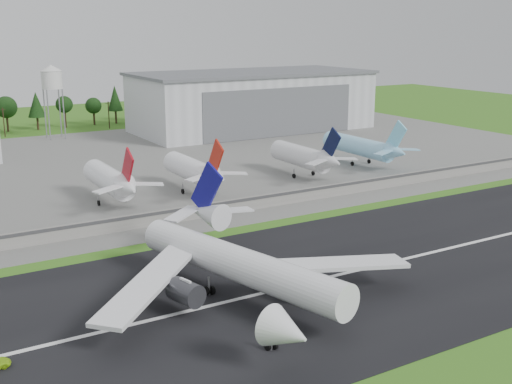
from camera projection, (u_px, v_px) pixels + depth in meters
ground at (363, 298)px, 107.13m from camera, size 600.00×600.00×0.00m
runway at (327, 278)px, 115.44m from camera, size 320.00×60.00×0.10m
runway_centerline at (327, 278)px, 115.43m from camera, size 220.00×1.00×0.02m
apron at (122, 167)px, 207.07m from camera, size 320.00×150.00×0.10m
blast_fence at (213, 209)px, 152.48m from camera, size 240.00×0.61×3.50m
hangar_east at (252, 101)px, 278.33m from camera, size 102.00×47.00×25.20m
water_tower at (52, 77)px, 252.61m from camera, size 8.40×8.40×29.40m
utility_poles at (60, 133)px, 273.72m from camera, size 230.00×3.00×12.00m
treeline at (51, 128)px, 286.22m from camera, size 320.00×16.00×22.00m
main_airliner at (240, 273)px, 104.92m from camera, size 55.37×58.48×18.17m
parked_jet_red_a at (113, 181)px, 160.82m from camera, size 7.36×31.29×16.91m
parked_jet_red_b at (196, 171)px, 172.24m from camera, size 7.36×31.29×16.88m
parked_jet_navy at (307, 157)px, 190.08m from camera, size 7.36×31.29×16.94m
parked_jet_skyblue at (364, 147)px, 207.19m from camera, size 7.36×37.29×16.76m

